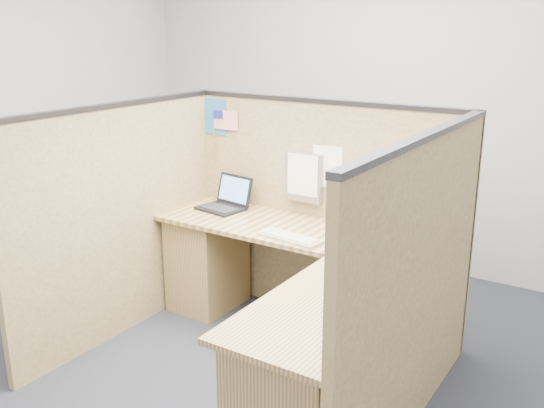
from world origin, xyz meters
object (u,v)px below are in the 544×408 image
Objects in this scene: laptop at (226,200)px; keyboard at (290,238)px; l_desk at (290,306)px; mouse at (388,257)px.

laptop is 0.81× the size of keyboard.
mouse reaches higher than l_desk.
laptop is at bearing 148.91° from l_desk.
mouse is at bearing 20.08° from l_desk.
mouse is at bearing 7.14° from keyboard.
l_desk is 4.61× the size of keyboard.
laptop reaches higher than l_desk.
l_desk is at bearing -50.90° from keyboard.
laptop is 0.81m from keyboard.
keyboard is (-0.12, 0.19, 0.35)m from l_desk.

